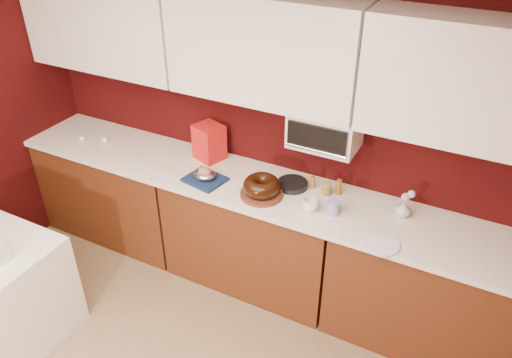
{
  "coord_description": "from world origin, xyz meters",
  "views": [
    {
      "loc": [
        1.4,
        -0.73,
        2.87
      ],
      "look_at": [
        0.07,
        1.84,
        1.02
      ],
      "focal_mm": 35.0,
      "sensor_mm": 36.0,
      "label": 1
    }
  ],
  "objects": [
    {
      "name": "pandoro_box",
      "position": [
        -0.48,
        2.12,
        1.04
      ],
      "size": [
        0.25,
        0.24,
        0.28
      ],
      "primitive_type": "cube",
      "rotation": [
        0.0,
        0.0,
        -0.33
      ],
      "color": "#B10B22",
      "rests_on": "countertop"
    },
    {
      "name": "countertop",
      "position": [
        0.0,
        1.94,
        0.88
      ],
      "size": [
        4.0,
        0.62,
        0.04
      ],
      "primitive_type": "cube",
      "color": "white",
      "rests_on": "base_cabinet_center"
    },
    {
      "name": "amber_bottle_tall",
      "position": [
        0.59,
        2.09,
        0.96
      ],
      "size": [
        0.05,
        0.05,
        0.12
      ],
      "primitive_type": "cylinder",
      "rotation": [
        0.0,
        0.0,
        0.37
      ],
      "color": "brown",
      "rests_on": "countertop"
    },
    {
      "name": "toaster_oven",
      "position": [
        0.45,
        2.1,
        1.38
      ],
      "size": [
        0.45,
        0.3,
        0.25
      ],
      "primitive_type": "cube",
      "color": "white",
      "rests_on": "upper_cabinet_center"
    },
    {
      "name": "upper_cabinet_right",
      "position": [
        1.33,
        2.08,
        1.85
      ],
      "size": [
        1.31,
        0.33,
        0.7
      ],
      "primitive_type": "cube",
      "color": "white",
      "rests_on": "wall_back"
    },
    {
      "name": "blue_jar",
      "position": [
        0.63,
        1.86,
        0.95
      ],
      "size": [
        0.09,
        0.09,
        0.1
      ],
      "primitive_type": "cylinder",
      "rotation": [
        0.0,
        0.0,
        -0.08
      ],
      "color": "#1D1C9C",
      "rests_on": "countertop"
    },
    {
      "name": "china_plate",
      "position": [
        1.0,
        1.69,
        0.91
      ],
      "size": [
        0.27,
        0.27,
        0.01
      ],
      "primitive_type": "cylinder",
      "rotation": [
        0.0,
        0.0,
        -0.29
      ],
      "color": "white",
      "rests_on": "countertop"
    },
    {
      "name": "paper_cup",
      "position": [
        0.51,
        2.06,
        0.95
      ],
      "size": [
        0.07,
        0.07,
        0.09
      ],
      "primitive_type": "cylinder",
      "rotation": [
        0.0,
        0.0,
        0.12
      ],
      "color": "olive",
      "rests_on": "countertop"
    },
    {
      "name": "flower_pink",
      "position": [
        1.04,
        2.05,
        1.05
      ],
      "size": [
        0.06,
        0.06,
        0.06
      ],
      "primitive_type": "sphere",
      "color": "pink",
      "rests_on": "flower_vase"
    },
    {
      "name": "amber_bottle",
      "position": [
        0.39,
        2.09,
        0.95
      ],
      "size": [
        0.04,
        0.04,
        0.09
      ],
      "primitive_type": "cylinder",
      "rotation": [
        0.0,
        0.0,
        0.4
      ],
      "color": "olive",
      "rests_on": "countertop"
    },
    {
      "name": "cake_base",
      "position": [
        0.12,
        1.83,
        0.91
      ],
      "size": [
        0.32,
        0.32,
        0.03
      ],
      "primitive_type": "cylinder",
      "rotation": [
        0.0,
        0.0,
        -0.08
      ],
      "color": "#5D2E1C",
      "rests_on": "countertop"
    },
    {
      "name": "foil_ham_nest",
      "position": [
        -0.34,
        1.82,
        0.96
      ],
      "size": [
        0.18,
        0.16,
        0.06
      ],
      "primitive_type": "ellipsoid",
      "rotation": [
        0.0,
        0.0,
        -0.1
      ],
      "color": "silver",
      "rests_on": "navy_towel"
    },
    {
      "name": "toaster_oven_door",
      "position": [
        0.45,
        1.94,
        1.38
      ],
      "size": [
        0.4,
        0.02,
        0.18
      ],
      "primitive_type": "cube",
      "color": "black",
      "rests_on": "toaster_oven"
    },
    {
      "name": "egg_left",
      "position": [
        -1.58,
        1.88,
        0.92
      ],
      "size": [
        0.06,
        0.05,
        0.04
      ],
      "primitive_type": "ellipsoid",
      "rotation": [
        0.0,
        0.0,
        -0.23
      ],
      "color": "white",
      "rests_on": "countertop"
    },
    {
      "name": "wall_back",
      "position": [
        0.0,
        2.25,
        1.25
      ],
      "size": [
        4.0,
        0.02,
        2.5
      ],
      "primitive_type": "cube",
      "color": "#350707",
      "rests_on": "floor"
    },
    {
      "name": "dark_pan",
      "position": [
        0.26,
        2.04,
        0.92
      ],
      "size": [
        0.23,
        0.23,
        0.04
      ],
      "primitive_type": "cylinder",
      "rotation": [
        0.0,
        0.0,
        0.03
      ],
      "color": "black",
      "rests_on": "countertop"
    },
    {
      "name": "flower_vase",
      "position": [
        1.04,
        2.05,
        0.96
      ],
      "size": [
        0.1,
        0.1,
        0.12
      ],
      "primitive_type": "imported",
      "rotation": [
        0.0,
        0.0,
        0.21
      ],
      "color": "silver",
      "rests_on": "countertop"
    },
    {
      "name": "roasted_ham",
      "position": [
        -0.34,
        1.82,
        0.98
      ],
      "size": [
        0.12,
        0.12,
        0.06
      ],
      "primitive_type": "ellipsoid",
      "rotation": [
        0.0,
        0.0,
        0.42
      ],
      "color": "#BD7A56",
      "rests_on": "foil_ham_nest"
    },
    {
      "name": "upper_cabinet_left",
      "position": [
        -1.33,
        2.08,
        1.85
      ],
      "size": [
        1.31,
        0.33,
        0.7
      ],
      "primitive_type": "cube",
      "color": "white",
      "rests_on": "wall_back"
    },
    {
      "name": "egg_right",
      "position": [
        -1.39,
        1.94,
        0.92
      ],
      "size": [
        0.06,
        0.05,
        0.04
      ],
      "primitive_type": "ellipsoid",
      "rotation": [
        0.0,
        0.0,
        -0.03
      ],
      "color": "white",
      "rests_on": "countertop"
    },
    {
      "name": "bundt_cake",
      "position": [
        0.12,
        1.83,
        0.98
      ],
      "size": [
        0.27,
        0.27,
        0.11
      ],
      "primitive_type": "torus",
      "rotation": [
        0.0,
        0.0,
        0.03
      ],
      "color": "black",
      "rests_on": "cake_base"
    },
    {
      "name": "base_cabinet_left",
      "position": [
        -1.33,
        1.94,
        0.43
      ],
      "size": [
        1.31,
        0.58,
        0.86
      ],
      "primitive_type": "cube",
      "color": "#552711",
      "rests_on": "floor"
    },
    {
      "name": "base_cabinet_right",
      "position": [
        1.33,
        1.94,
        0.43
      ],
      "size": [
        1.31,
        0.58,
        0.86
      ],
      "primitive_type": "cube",
      "color": "#552711",
      "rests_on": "floor"
    },
    {
      "name": "flower_blue",
      "position": [
        1.07,
        2.07,
        1.07
      ],
      "size": [
        0.05,
        0.05,
        0.05
      ],
      "primitive_type": "sphere",
      "color": "#9BC7F8",
      "rests_on": "flower_vase"
    },
    {
      "name": "navy_towel",
      "position": [
        -0.34,
        1.82,
        0.91
      ],
      "size": [
        0.31,
        0.28,
        0.02
      ],
      "primitive_type": "cube",
      "rotation": [
        0.0,
        0.0,
        -0.18
      ],
      "color": "#14264D",
      "rests_on": "countertop"
    },
    {
      "name": "coffee_mug",
      "position": [
        0.48,
        1.83,
        0.95
      ],
      "size": [
        0.11,
        0.11,
        0.1
      ],
      "primitive_type": "imported",
      "rotation": [
        0.0,
        0.0,
        0.22
      ],
      "color": "white",
      "rests_on": "countertop"
    },
    {
      "name": "toaster_oven_handle",
      "position": [
        0.45,
        1.93,
        1.3
      ],
      "size": [
        0.42,
        0.02,
        0.02
      ],
      "primitive_type": "cylinder",
      "rotation": [
        0.0,
        1.57,
        0.0
      ],
      "color": "silver",
      "rests_on": "toaster_oven"
    },
    {
      "name": "base_cabinet_center",
      "position": [
        0.0,
        1.94,
        0.43
      ],
      "size": [
        1.31,
        0.58,
        0.86
      ],
      "primitive_type": "cube",
      "color": "#552711",
      "rests_on": "floor"
    },
    {
      "name": "upper_cabinet_center",
      "position": [
        0.0,
        2.08,
        1.85
      ],
      "size": [
        1.31,
        0.33,
        0.7
      ],
      "primitive_type": "cube",
      "color": "white",
      "rests_on": "wall_back"
    }
  ]
}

